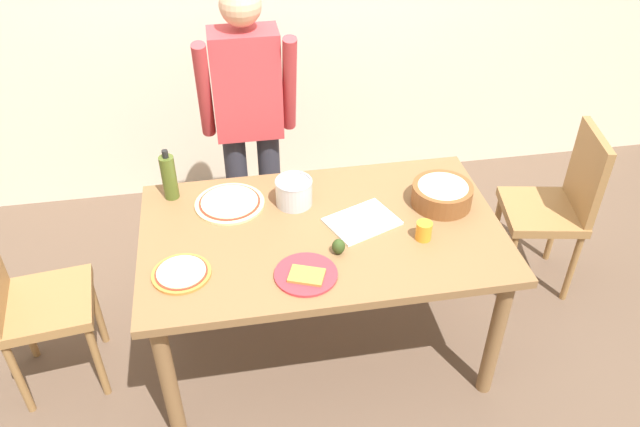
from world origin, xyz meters
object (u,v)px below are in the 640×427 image
Objects in this scene: popcorn_bowl at (442,193)px; cutting_board_white at (362,221)px; olive_oil_bottle at (169,177)px; steel_pot at (294,192)px; dining_table at (322,245)px; pizza_raw_on_board at (230,203)px; plate_with_slice at (306,274)px; cup_orange at (424,231)px; avocado at (339,246)px; pizza_cooked_on_tray at (181,273)px; chair_wooden_left at (25,297)px; chair_wooden_right at (558,202)px; person_cook at (249,117)px.

cutting_board_white is (-0.40, -0.08, -0.06)m from popcorn_bowl.
olive_oil_bottle reaches higher than steel_pot.
dining_table is 0.48m from pizza_raw_on_board.
popcorn_bowl reaches higher than plate_with_slice.
avocado is at bearing -175.49° from cup_orange.
chair_wooden_left is at bearing 162.87° from pizza_cooked_on_tray.
pizza_raw_on_board is at bearing -179.05° from chair_wooden_right.
plate_with_slice is (0.13, -1.05, -0.17)m from person_cook.
pizza_raw_on_board is at bearing 154.07° from cup_orange.
avocado is at bearing -70.73° from steel_pot.
steel_pot is at bearing -7.86° from pizza_raw_on_board.
popcorn_bowl reaches higher than avocado.
plate_with_slice is 1.02× the size of olive_oil_bottle.
chair_wooden_left reaches higher than cutting_board_white.
dining_table is at bearing -175.04° from cutting_board_white.
pizza_raw_on_board is at bearing 116.79° from plate_with_slice.
pizza_cooked_on_tray is 1.40× the size of steel_pot.
pizza_cooked_on_tray is at bearing -177.80° from avocado.
avocado is at bearing -8.06° from chair_wooden_left.
plate_with_slice is at bearing -50.50° from olive_oil_bottle.
avocado is at bearing 2.20° from pizza_cooked_on_tray.
cutting_board_white is at bearing -166.67° from chair_wooden_right.
pizza_raw_on_board is (-1.71, -0.03, 0.23)m from chair_wooden_right.
olive_oil_bottle is 3.66× the size of avocado.
pizza_cooked_on_tray is at bearing -141.74° from steel_pot.
dining_table is at bearing -170.78° from popcorn_bowl.
chair_wooden_left is at bearing -171.10° from steel_pot.
chair_wooden_left is 0.82m from olive_oil_bottle.
person_cook is at bearing 34.37° from chair_wooden_left.
pizza_raw_on_board is at bearing -22.61° from olive_oil_bottle.
popcorn_bowl is (0.83, -0.66, -0.12)m from person_cook.
plate_with_slice is at bearing -92.59° from steel_pot.
popcorn_bowl is (0.97, -0.16, 0.05)m from pizza_raw_on_board.
cutting_board_white is at bearing 51.97° from avocado.
person_cook is at bearing 74.03° from pizza_raw_on_board.
dining_table is 6.25× the size of olive_oil_bottle.
pizza_raw_on_board is 1.25× the size of plate_with_slice.
olive_oil_bottle is 0.92m from cutting_board_white.
pizza_raw_on_board is 0.31m from steel_pot.
chair_wooden_right is at bearing 14.46° from popcorn_bowl.
pizza_raw_on_board is 1.87× the size of steel_pot.
pizza_cooked_on_tray is at bearing -116.18° from pizza_raw_on_board.
dining_table is at bearing -71.77° from person_cook.
pizza_raw_on_board is at bearing -105.97° from person_cook.
popcorn_bowl is 0.60m from avocado.
steel_pot is at bearing 38.26° from pizza_cooked_on_tray.
pizza_cooked_on_tray is (0.71, -0.22, 0.23)m from chair_wooden_left.
avocado is (-1.28, -0.45, 0.25)m from chair_wooden_right.
dining_table is 6.60× the size of pizza_cooked_on_tray.
pizza_cooked_on_tray is 2.85× the size of cup_orange.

